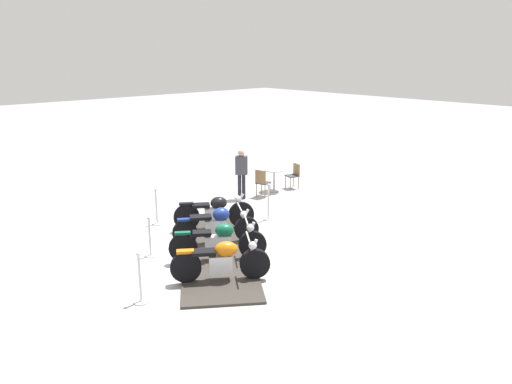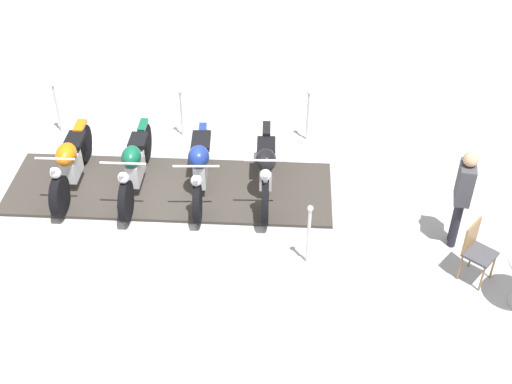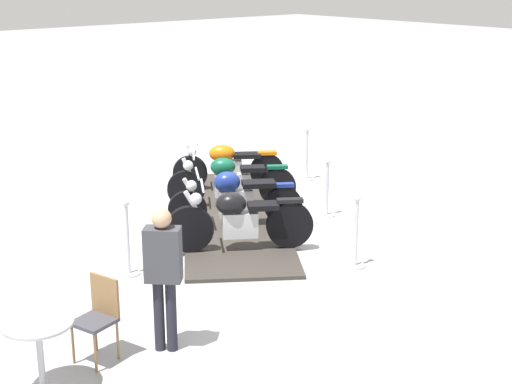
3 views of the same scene
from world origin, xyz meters
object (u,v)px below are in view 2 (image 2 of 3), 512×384
Objects in this scene: motorcycle_forest at (135,165)px; stanchion_right_rear at (308,244)px; motorcycle_navy at (200,166)px; stanchion_left_mid at (182,121)px; bystander_person at (463,191)px; stanchion_left_rear at (308,124)px; stanchion_left_front at (59,117)px; cafe_chair_across_table at (476,248)px; motorcycle_black at (266,168)px; motorcycle_copper at (70,163)px.

stanchion_right_rear is (-2.95, -1.39, -0.15)m from motorcycle_forest.
motorcycle_navy is at bearing 12.34° from stanchion_right_rear.
bystander_person is at bearing -156.16° from stanchion_left_mid.
stanchion_left_front is at bearing 54.23° from stanchion_left_rear.
stanchion_left_front is (2.38, 0.47, -0.17)m from motorcycle_forest.
motorcycle_navy is at bearing 162.41° from stanchion_left_mid.
motorcycle_navy is 2.03× the size of cafe_chair_across_table.
cafe_chair_across_table is at bearing 110.62° from bystander_person.
motorcycle_black is 1.78× the size of stanchion_left_rear.
cafe_chair_across_table is (-4.44, -3.23, 0.02)m from motorcycle_forest.
motorcycle_copper is 0.94× the size of motorcycle_forest.
motorcycle_black is (-0.63, -0.88, -0.00)m from motorcycle_navy.
stanchion_left_rear reaches higher than motorcycle_forest.
motorcycle_navy is 1.75× the size of stanchion_right_rear.
motorcycle_black reaches higher than stanchion_left_mid.
motorcycle_black is at bearing -12.26° from stanchion_right_rear.
motorcycle_forest is 1.80× the size of stanchion_left_front.
stanchion_right_rear is (-3.59, -2.26, -0.14)m from motorcycle_copper.
bystander_person reaches higher than stanchion_left_front.
motorcycle_copper is 1.65× the size of stanchion_right_rear.
motorcycle_navy is 4.48m from cafe_chair_across_table.
cafe_chair_across_table is (-3.18, -1.47, 0.00)m from motorcycle_black.
stanchion_left_front reaches higher than motorcycle_navy.
stanchion_left_rear is (0.93, -1.52, -0.17)m from motorcycle_black.
stanchion_left_mid is 5.77m from cafe_chair_across_table.
stanchion_right_rear is 1.08× the size of stanchion_left_mid.
stanchion_right_rear reaches higher than motorcycle_navy.
motorcycle_navy is 3.30m from stanchion_left_front.
motorcycle_navy is at bearing -163.96° from cafe_chair_across_table.
motorcycle_copper is 1.08× the size of bystander_person.
motorcycle_navy is at bearing 97.23° from stanchion_left_rear.
bystander_person reaches higher than motorcycle_black.
stanchion_left_rear is 3.52m from bystander_person.
motorcycle_forest is 1.00× the size of motorcycle_navy.
motorcycle_black is 1.78× the size of stanchion_left_front.
stanchion_left_rear reaches higher than cafe_chair_across_table.
cafe_chair_across_table is at bearing -129.03° from stanchion_right_rear.
stanchion_left_mid is (1.66, -0.52, -0.19)m from motorcycle_navy.
motorcycle_forest is 5.49m from cafe_chair_across_table.
motorcycle_forest is 1.90× the size of stanchion_left_mid.
bystander_person is (-2.52, -1.77, 0.46)m from motorcycle_black.
cafe_chair_across_table is (-1.49, -1.84, 0.17)m from stanchion_right_rear.
cafe_chair_across_table is 0.56× the size of bystander_person.
stanchion_right_rear is at bearing 24.17° from bystander_person.
motorcycle_copper is at bearing 76.93° from stanchion_left_rear.
stanchion_right_rear is at bearing 21.62° from motorcycle_black.
stanchion_left_front reaches higher than stanchion_left_mid.
stanchion_left_mid is (2.29, 0.35, -0.19)m from motorcycle_black.
motorcycle_navy is 2.38m from stanchion_right_rear.
bystander_person is (0.66, -0.30, 0.46)m from cafe_chair_across_table.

